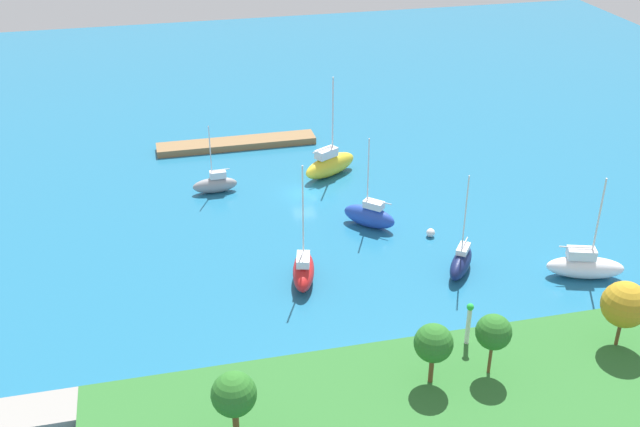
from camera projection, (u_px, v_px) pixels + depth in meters
water at (304, 193)px, 85.18m from camera, size 160.00×160.00×0.00m
pier_dock at (237, 143)px, 96.64m from camera, size 20.04×3.11×0.84m
breakwater at (388, 361)px, 58.64m from camera, size 70.45×3.51×1.14m
shoreline_park at (411, 407)px, 54.15m from camera, size 46.01×13.93×1.18m
harbor_beacon at (469, 321)px, 58.64m from camera, size 0.56×0.56×3.73m
park_tree_mideast at (433, 343)px, 54.04m from camera, size 2.84×2.84×4.91m
park_tree_east at (234, 395)px, 48.92m from camera, size 3.00×3.00×5.30m
park_tree_center at (625, 305)px, 57.73m from camera, size 3.60×3.60×5.56m
park_tree_midwest at (494, 332)px, 54.84m from camera, size 2.65×2.65×5.02m
sailboat_red_lone_north at (304, 270)px, 68.75m from camera, size 3.32×6.25×11.51m
sailboat_navy_near_pier at (461, 262)px, 70.22m from camera, size 4.46×5.26×10.09m
sailboat_blue_west_end at (369, 215)px, 77.96m from camera, size 5.39×5.23×9.72m
sailboat_yellow_outer_mooring at (330, 164)px, 88.63m from camera, size 7.46×5.44×11.87m
sailboat_gray_inner_mooring at (215, 184)px, 84.97m from camera, size 5.01×1.67×7.97m
sailboat_white_mid_basin at (585, 266)px, 69.56m from camera, size 7.32×4.21×10.09m
mooring_buoy_white at (431, 233)px, 76.45m from camera, size 0.88×0.88×0.88m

